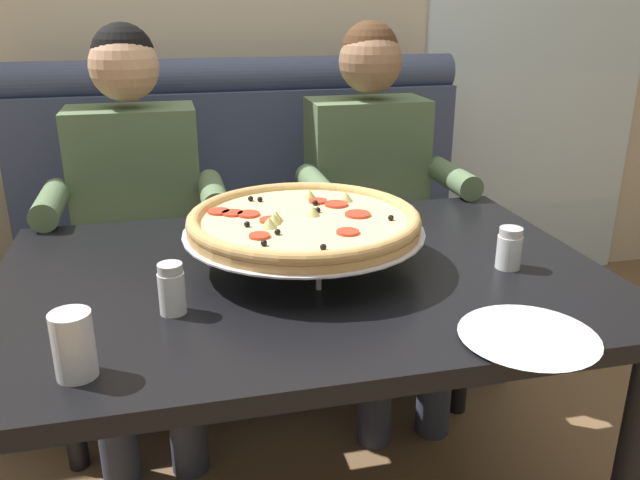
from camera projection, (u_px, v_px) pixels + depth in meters
The scene contains 9 objects.
booth_bench at pixel (253, 262), 2.47m from camera, with size 1.74×0.78×1.13m.
dining_table at pixel (304, 304), 1.52m from camera, with size 1.38×0.94×0.75m.
diner_left at pixel (137, 212), 2.03m from camera, with size 0.54×0.64×1.27m.
diner_right at pixel (375, 196), 2.20m from camera, with size 0.54×0.64×1.27m.
pizza at pixel (304, 222), 1.50m from camera, with size 0.56×0.56×0.14m.
shaker_parmesan at pixel (509, 251), 1.50m from camera, with size 0.06×0.06×0.10m.
shaker_oregano at pixel (172, 292), 1.28m from camera, with size 0.05×0.05×0.11m.
plate_near_left at pixel (529, 333), 1.19m from camera, with size 0.26×0.26×0.02m.
drinking_glass at pixel (74, 348), 1.06m from camera, with size 0.07×0.07×0.12m.
Camera 1 is at (-0.28, -1.34, 1.34)m, focal length 36.36 mm.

